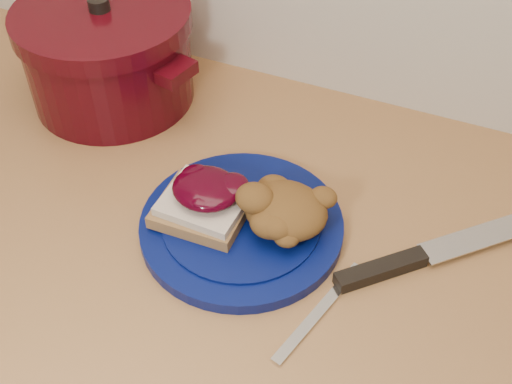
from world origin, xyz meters
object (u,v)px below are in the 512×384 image
at_px(dutch_oven, 108,54).
at_px(pepper_grinder, 63,43).
at_px(butter_knife, 319,311).
at_px(plate, 242,226).
at_px(chef_knife, 412,259).

bearing_deg(dutch_oven, pepper_grinder, 180.00).
distance_m(butter_knife, dutch_oven, 0.48).
bearing_deg(pepper_grinder, plate, -25.52).
bearing_deg(butter_knife, plate, 74.23).
height_order(plate, chef_knife, same).
relative_size(plate, pepper_grinder, 1.71).
bearing_deg(plate, chef_knife, 8.23).
height_order(chef_knife, pepper_grinder, pepper_grinder).
distance_m(plate, pepper_grinder, 0.40).
bearing_deg(dutch_oven, chef_knife, -16.53).
relative_size(chef_knife, butter_knife, 1.46).
bearing_deg(butter_knife, dutch_oven, 74.06).
height_order(chef_knife, dutch_oven, dutch_oven).
xyz_separation_m(butter_knife, pepper_grinder, (-0.48, 0.24, 0.07)).
relative_size(chef_knife, dutch_oven, 0.77).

